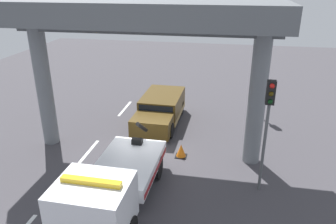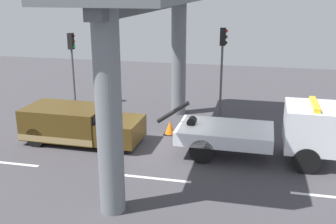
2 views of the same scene
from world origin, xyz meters
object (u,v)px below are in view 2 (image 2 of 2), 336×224
object	(u,v)px
tow_truck_white	(274,131)
traffic_cone_orange	(170,128)
traffic_light_near	(72,53)
traffic_light_far	(223,53)
towed_van_green	(78,125)

from	to	relation	value
tow_truck_white	traffic_cone_orange	size ratio (longest dim) A/B	11.24
traffic_light_near	traffic_light_far	bearing A→B (deg)	0.00
tow_truck_white	traffic_light_far	distance (m)	6.37
tow_truck_white	towed_van_green	world-z (taller)	tow_truck_white
traffic_light_near	traffic_cone_orange	size ratio (longest dim) A/B	6.48
towed_van_green	traffic_cone_orange	distance (m)	4.24
towed_van_green	traffic_light_far	bearing A→B (deg)	42.74
traffic_light_near	traffic_cone_orange	xyz separation A→B (m)	(6.48, -3.55, -2.75)
traffic_cone_orange	traffic_light_far	bearing A→B (deg)	60.38
traffic_light_far	traffic_light_near	bearing A→B (deg)	180.00
towed_van_green	traffic_light_far	xyz separation A→B (m)	(5.81, 5.37, 2.60)
towed_van_green	traffic_light_near	world-z (taller)	traffic_light_near
tow_truck_white	traffic_light_far	world-z (taller)	traffic_light_far
tow_truck_white	traffic_light_far	bearing A→B (deg)	116.01
traffic_light_far	traffic_cone_orange	size ratio (longest dim) A/B	7.19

